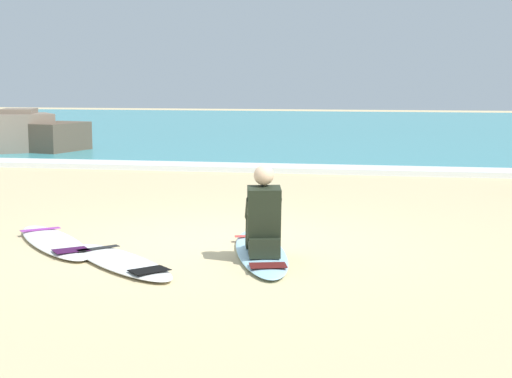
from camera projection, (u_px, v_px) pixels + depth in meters
The scene contains 8 objects.
ground_plane at pixel (223, 243), 9.00m from camera, with size 80.00×80.00×0.00m, color #CCB584.
sea at pixel (345, 128), 29.31m from camera, with size 80.00×28.00×0.10m, color teal.
breaking_foam at pixel (300, 169), 15.98m from camera, with size 80.00×0.90×0.11m, color white.
surfboard_main at pixel (261, 252), 8.38m from camera, with size 1.15×2.46×0.08m.
surfer_seated at pixel (263, 220), 8.06m from camera, with size 0.49×0.76×0.95m.
surfboard_spare_near at pixel (54, 241), 8.91m from camera, with size 1.81×2.03×0.08m.
surfboard_spare_far at pixel (121, 261), 7.94m from camera, with size 1.79×1.76×0.08m.
rock_outcrop_distant at pixel (23, 135), 19.34m from camera, with size 3.20×2.29×1.16m.
Camera 1 is at (1.99, -8.60, 1.90)m, focal length 54.14 mm.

